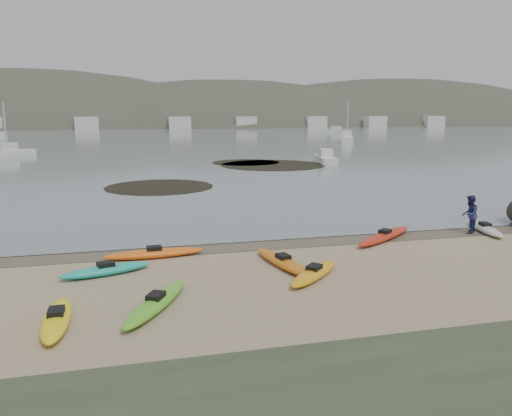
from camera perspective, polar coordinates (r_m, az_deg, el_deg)
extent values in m
plane|color=tan|center=(21.64, 0.00, -3.90)|extent=(600.00, 600.00, 0.00)
plane|color=brown|center=(21.35, 0.19, -4.09)|extent=(60.00, 60.00, 0.00)
plane|color=slate|center=(320.39, -13.12, 9.67)|extent=(1200.00, 1200.00, 0.00)
ellipsoid|color=#60C126|center=(14.79, -11.35, -10.58)|extent=(2.40, 3.71, 0.34)
ellipsoid|color=orange|center=(18.27, 3.12, -6.18)|extent=(1.49, 3.95, 0.34)
ellipsoid|color=yellow|center=(14.45, -21.82, -11.71)|extent=(0.76, 3.11, 0.34)
ellipsoid|color=silver|center=(25.70, 24.67, -2.14)|extent=(1.40, 3.38, 0.34)
ellipsoid|color=orange|center=(19.70, -11.54, -5.11)|extent=(3.90, 0.93, 0.34)
ellipsoid|color=#1BADA1|center=(18.10, -16.76, -6.81)|extent=(3.19, 1.61, 0.34)
ellipsoid|color=#ECA313|center=(17.13, 6.65, -7.42)|extent=(2.75, 2.77, 0.34)
ellipsoid|color=red|center=(22.70, 14.50, -3.11)|extent=(4.10, 3.21, 0.34)
imported|color=navy|center=(25.02, 23.22, -0.67)|extent=(1.09, 1.09, 1.78)
cylinder|color=black|center=(37.85, -10.99, 2.36)|extent=(8.03, 8.03, 0.04)
cylinder|color=black|center=(52.59, 1.94, 4.92)|extent=(11.02, 11.02, 0.04)
cylinder|color=black|center=(55.12, -1.18, 5.20)|extent=(7.46, 7.46, 0.04)
cube|color=silver|center=(69.75, -26.52, 5.62)|extent=(6.20, 5.59, 0.92)
cube|color=silver|center=(55.34, 7.93, 5.52)|extent=(2.72, 6.12, 0.83)
cube|color=silver|center=(95.32, 10.35, 7.76)|extent=(4.89, 7.87, 1.07)
cube|color=silver|center=(133.38, 9.13, 8.64)|extent=(6.72, 6.30, 1.01)
ellipsoid|color=#384235|center=(220.25, -24.26, 3.84)|extent=(220.00, 120.00, 80.00)
ellipsoid|color=#384235|center=(215.09, -3.06, 5.37)|extent=(200.00, 110.00, 68.00)
ellipsoid|color=#384235|center=(254.31, 15.75, 5.43)|extent=(230.00, 130.00, 76.00)
cube|color=beige|center=(169.44, -26.76, 8.59)|extent=(7.00, 5.00, 4.00)
cube|color=beige|center=(165.86, -18.56, 9.16)|extent=(7.00, 5.00, 4.00)
cube|color=beige|center=(165.71, -10.16, 9.55)|extent=(7.00, 5.00, 4.00)
cube|color=beige|center=(169.01, -1.90, 9.74)|extent=(7.00, 5.00, 4.00)
cube|color=beige|center=(175.56, 5.90, 9.73)|extent=(7.00, 5.00, 4.00)
cube|color=beige|center=(185.01, 13.02, 9.57)|extent=(7.00, 5.00, 4.00)
cube|color=beige|center=(196.95, 19.35, 9.31)|extent=(7.00, 5.00, 4.00)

